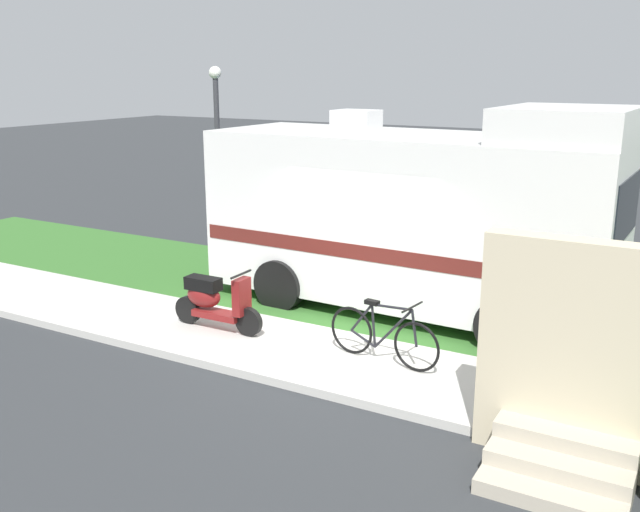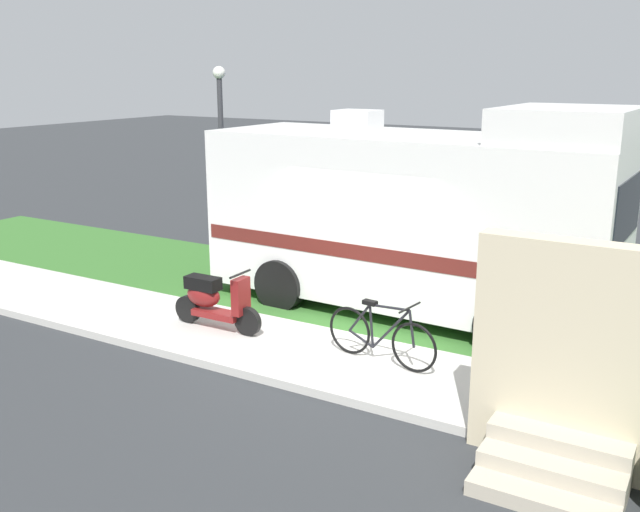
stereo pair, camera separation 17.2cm
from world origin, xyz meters
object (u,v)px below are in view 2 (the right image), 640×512
object	(u,v)px
pickup_truck_far	(344,172)
street_lamp_post	(221,139)
bicycle	(381,336)
bottle_green	(561,403)
motorhome_rv	(415,216)
pickup_truck_near	(434,208)
scooter	(213,300)

from	to	relation	value
pickup_truck_far	street_lamp_post	distance (m)	6.19
bicycle	bottle_green	distance (m)	2.49
bottle_green	street_lamp_post	xyz separation A→B (m)	(-8.72, 4.87, 2.26)
pickup_truck_far	street_lamp_post	size ratio (longest dim) A/B	1.41
motorhome_rv	pickup_truck_far	distance (m)	9.95
bicycle	pickup_truck_near	size ratio (longest dim) A/B	0.32
bicycle	street_lamp_post	xyz separation A→B (m)	(-6.26, 4.61, 1.99)
pickup_truck_far	bottle_green	bearing A→B (deg)	-51.04
scooter	street_lamp_post	size ratio (longest dim) A/B	0.39
scooter	bicycle	distance (m)	2.81
motorhome_rv	street_lamp_post	world-z (taller)	street_lamp_post
scooter	bicycle	bearing A→B (deg)	1.93
scooter	bottle_green	xyz separation A→B (m)	(5.27, -0.16, -0.34)
motorhome_rv	bottle_green	distance (m)	4.37
scooter	pickup_truck_far	bearing A→B (deg)	108.20
scooter	motorhome_rv	bearing A→B (deg)	49.66
bicycle	bottle_green	xyz separation A→B (m)	(2.46, -0.26, -0.27)
pickup_truck_near	motorhome_rv	bearing A→B (deg)	-72.92
pickup_truck_far	bottle_green	world-z (taller)	pickup_truck_far
pickup_truck_far	scooter	bearing A→B (deg)	-71.80
scooter	bottle_green	bearing A→B (deg)	-1.78
scooter	pickup_truck_near	distance (m)	6.88
pickup_truck_far	street_lamp_post	bearing A→B (deg)	-89.28
bicycle	pickup_truck_far	world-z (taller)	pickup_truck_far
scooter	pickup_truck_far	world-z (taller)	pickup_truck_far
scooter	bottle_green	world-z (taller)	scooter
motorhome_rv	pickup_truck_far	size ratio (longest dim) A/B	1.18
bicycle	pickup_truck_far	xyz separation A→B (m)	(-6.33, 10.62, 0.49)
bicycle	pickup_truck_near	distance (m)	6.99
pickup_truck_near	bottle_green	size ratio (longest dim) A/B	20.19
pickup_truck_near	pickup_truck_far	size ratio (longest dim) A/B	0.94
bicycle	pickup_truck_near	world-z (taller)	pickup_truck_near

